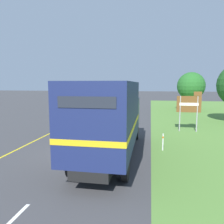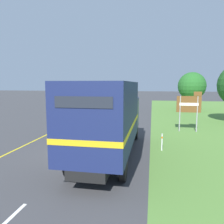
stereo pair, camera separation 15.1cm
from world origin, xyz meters
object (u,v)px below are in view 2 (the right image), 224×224
highway_sign (189,106)px  roadside_tree_mid (192,86)px  delineator_post (162,142)px  horse_trailer_truck (109,116)px  lead_car_white (108,105)px

highway_sign → roadside_tree_mid: size_ratio=0.59×
highway_sign → delineator_post: bearing=-112.5°
horse_trailer_truck → roadside_tree_mid: (7.28, 20.61, 1.30)m
horse_trailer_truck → delineator_post: (2.65, 1.64, -1.57)m
lead_car_white → highway_sign: size_ratio=1.29×
lead_car_white → highway_sign: (8.22, -9.42, 1.00)m
lead_car_white → delineator_post: (6.01, -14.73, -0.49)m
horse_trailer_truck → roadside_tree_mid: roadside_tree_mid is taller
lead_car_white → delineator_post: bearing=-67.8°
horse_trailer_truck → lead_car_white: horse_trailer_truck is taller
lead_car_white → roadside_tree_mid: size_ratio=0.76×
roadside_tree_mid → horse_trailer_truck: bearing=-109.4°
lead_car_white → roadside_tree_mid: 11.70m
roadside_tree_mid → delineator_post: size_ratio=5.50×
lead_car_white → roadside_tree_mid: (10.64, 4.24, 2.38)m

